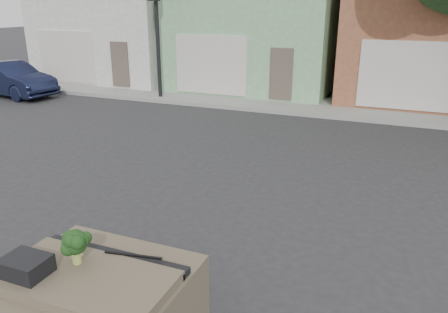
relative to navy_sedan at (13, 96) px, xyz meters
The scene contains 11 objects.
ground_plane 15.13m from the navy_sedan, 31.21° to the right, with size 120.00×120.00×0.00m, color #303033.
sidewalk 13.21m from the navy_sedan, 11.62° to the left, with size 40.00×3.00×0.15m, color gray.
townhouse_white 7.90m from the navy_sedan, 73.77° to the left, with size 7.20×8.20×7.55m, color silver.
townhouse_mint 12.15m from the navy_sedan, 35.21° to the left, with size 7.20×8.20×7.55m, color #88BD89.
townhouse_tan 18.59m from the navy_sedan, 21.46° to the left, with size 7.20×8.20×7.55m, color #96583B.
navy_sedan is the anchor object (origin of this frame).
traffic_signal 7.12m from the navy_sedan, 14.46° to the left, with size 0.40×0.40×5.10m, color black.
car_dashboard 16.89m from the navy_sedan, 39.96° to the right, with size 2.00×1.80×1.12m, color brown.
instrument_hump 16.72m from the navy_sedan, 42.16° to the right, with size 0.48×0.38×0.20m, color black.
wiper_arm 16.89m from the navy_sedan, 38.36° to the right, with size 0.70×0.03×0.02m, color black.
broccoli 16.74m from the navy_sedan, 40.38° to the right, with size 0.34×0.34×0.41m, color #173512.
Camera 1 is at (2.90, -6.25, 3.87)m, focal length 35.00 mm.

